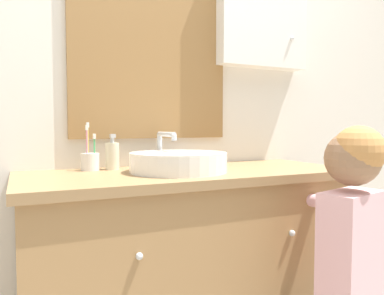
{
  "coord_description": "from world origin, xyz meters",
  "views": [
    {
      "loc": [
        -0.65,
        -1.09,
        1.0
      ],
      "look_at": [
        -0.02,
        0.27,
        0.92
      ],
      "focal_mm": 35.0,
      "sensor_mm": 36.0,
      "label": 1
    }
  ],
  "objects_px": {
    "child_figure": "(350,243)",
    "sink_basin": "(178,161)",
    "soap_dispenser": "(112,155)",
    "toothbrush_holder": "(90,160)"
  },
  "relations": [
    {
      "from": "child_figure",
      "to": "sink_basin",
      "type": "bearing_deg",
      "value": 133.64
    },
    {
      "from": "sink_basin",
      "to": "child_figure",
      "type": "distance_m",
      "value": 0.7
    },
    {
      "from": "soap_dispenser",
      "to": "child_figure",
      "type": "distance_m",
      "value": 0.98
    },
    {
      "from": "toothbrush_holder",
      "to": "child_figure",
      "type": "distance_m",
      "value": 1.05
    },
    {
      "from": "sink_basin",
      "to": "toothbrush_holder",
      "type": "xyz_separation_m",
      "value": [
        -0.32,
        0.2,
        0.0
      ]
    },
    {
      "from": "soap_dispenser",
      "to": "child_figure",
      "type": "relative_size",
      "value": 0.15
    },
    {
      "from": "soap_dispenser",
      "to": "child_figure",
      "type": "xyz_separation_m",
      "value": [
        0.68,
        -0.66,
        -0.28
      ]
    },
    {
      "from": "toothbrush_holder",
      "to": "child_figure",
      "type": "height_order",
      "value": "toothbrush_holder"
    },
    {
      "from": "sink_basin",
      "to": "soap_dispenser",
      "type": "distance_m",
      "value": 0.29
    },
    {
      "from": "toothbrush_holder",
      "to": "soap_dispenser",
      "type": "xyz_separation_m",
      "value": [
        0.09,
        -0.01,
        0.02
      ]
    }
  ]
}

